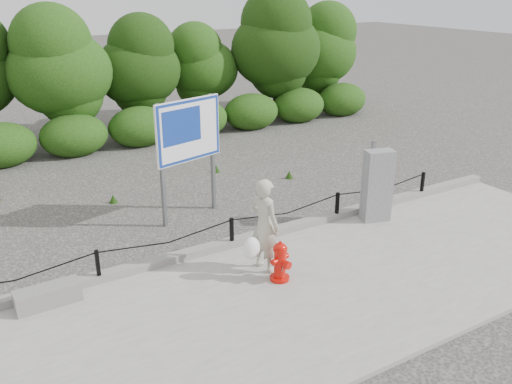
{
  "coord_description": "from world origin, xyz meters",
  "views": [
    {
      "loc": [
        -4.29,
        -8.06,
        4.76
      ],
      "look_at": [
        0.65,
        0.2,
        1.0
      ],
      "focal_mm": 38.0,
      "sensor_mm": 36.0,
      "label": 1
    }
  ],
  "objects": [
    {
      "name": "utility_cabinet",
      "position": [
        3.19,
        -0.41,
        0.84
      ],
      "size": [
        0.64,
        0.49,
        1.67
      ],
      "rotation": [
        0.0,
        0.0,
        -0.29
      ],
      "color": "gray",
      "rests_on": "sidewalk"
    },
    {
      "name": "fire_hydrant",
      "position": [
        0.13,
        -1.46,
        0.42
      ],
      "size": [
        0.41,
        0.42,
        0.71
      ],
      "rotation": [
        0.0,
        0.0,
        0.27
      ],
      "color": "#C10E07",
      "rests_on": "sidewalk"
    },
    {
      "name": "curb",
      "position": [
        0.0,
        0.05,
        0.15
      ],
      "size": [
        14.0,
        0.22,
        0.14
      ],
      "primitive_type": "cube",
      "color": "slate",
      "rests_on": "sidewalk"
    },
    {
      "name": "chain_barrier",
      "position": [
        0.0,
        0.0,
        0.46
      ],
      "size": [
        10.06,
        0.06,
        0.6
      ],
      "color": "black",
      "rests_on": "sidewalk"
    },
    {
      "name": "sidewalk",
      "position": [
        0.0,
        -2.0,
        0.04
      ],
      "size": [
        14.0,
        4.0,
        0.08
      ],
      "primitive_type": "cube",
      "color": "gray",
      "rests_on": "ground"
    },
    {
      "name": "concrete_block",
      "position": [
        -3.36,
        -0.25,
        0.24
      ],
      "size": [
        0.98,
        0.37,
        0.31
      ],
      "primitive_type": "cube",
      "rotation": [
        0.0,
        0.0,
        0.03
      ],
      "color": "slate",
      "rests_on": "sidewalk"
    },
    {
      "name": "treeline",
      "position": [
        -0.05,
        8.89,
        2.46
      ],
      "size": [
        20.41,
        3.53,
        4.51
      ],
      "color": "black",
      "rests_on": "ground"
    },
    {
      "name": "pedestrian",
      "position": [
        0.08,
        -1.01,
        0.89
      ],
      "size": [
        0.76,
        0.68,
        1.66
      ],
      "rotation": [
        0.0,
        0.0,
        1.79
      ],
      "color": "#AAA791",
      "rests_on": "sidewalk"
    },
    {
      "name": "advertising_sign",
      "position": [
        0.01,
        1.82,
        1.81
      ],
      "size": [
        1.57,
        0.5,
        2.57
      ],
      "rotation": [
        0.0,
        0.0,
        0.26
      ],
      "color": "slate",
      "rests_on": "ground"
    },
    {
      "name": "ground",
      "position": [
        0.0,
        0.0,
        0.0
      ],
      "size": [
        90.0,
        90.0,
        0.0
      ],
      "primitive_type": "plane",
      "color": "#2D2B28",
      "rests_on": "ground"
    }
  ]
}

